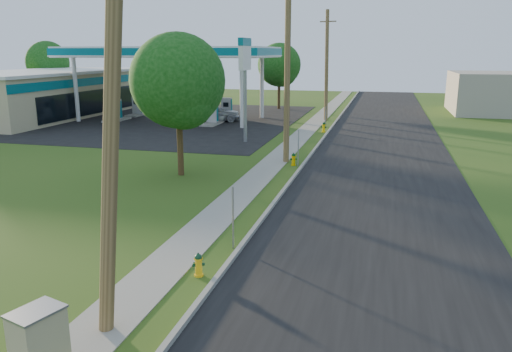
{
  "coord_description": "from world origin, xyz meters",
  "views": [
    {
      "loc": [
        4.59,
        -9.73,
        5.97
      ],
      "look_at": [
        0.0,
        8.0,
        1.4
      ],
      "focal_mm": 35.0,
      "sensor_mm": 36.0,
      "label": 1
    }
  ],
  "objects_px": {
    "price_pylon": "(245,60)",
    "hydrant_far": "(324,127)",
    "fuel_pump_nw": "(116,113)",
    "utility_cabinet": "(40,348)",
    "utility_pole_mid": "(287,71)",
    "tree_verge": "(179,85)",
    "fuel_pump_ne": "(212,116)",
    "hydrant_near": "(199,265)",
    "utility_pole_far": "(327,66)",
    "tree_lot": "(280,67)",
    "fuel_pump_sw": "(138,108)",
    "tree_back": "(48,64)",
    "utility_pole_near": "(111,113)",
    "hydrant_mid": "(293,159)",
    "car_silver": "(212,112)",
    "fuel_pump_se": "(227,111)"
  },
  "relations": [
    {
      "from": "hydrant_mid",
      "to": "price_pylon",
      "type": "bearing_deg",
      "value": 125.46
    },
    {
      "from": "utility_pole_mid",
      "to": "hydrant_near",
      "type": "height_order",
      "value": "utility_pole_mid"
    },
    {
      "from": "utility_cabinet",
      "to": "utility_pole_far",
      "type": "bearing_deg",
      "value": 89.09
    },
    {
      "from": "hydrant_mid",
      "to": "utility_pole_far",
      "type": "bearing_deg",
      "value": 91.71
    },
    {
      "from": "price_pylon",
      "to": "fuel_pump_ne",
      "type": "bearing_deg",
      "value": 123.69
    },
    {
      "from": "utility_pole_far",
      "to": "fuel_pump_se",
      "type": "height_order",
      "value": "utility_pole_far"
    },
    {
      "from": "utility_pole_near",
      "to": "utility_pole_mid",
      "type": "relative_size",
      "value": 0.97
    },
    {
      "from": "fuel_pump_sw",
      "to": "utility_cabinet",
      "type": "height_order",
      "value": "fuel_pump_sw"
    },
    {
      "from": "utility_pole_near",
      "to": "utility_cabinet",
      "type": "distance_m",
      "value": 4.54
    },
    {
      "from": "price_pylon",
      "to": "hydrant_far",
      "type": "height_order",
      "value": "price_pylon"
    },
    {
      "from": "fuel_pump_sw",
      "to": "tree_lot",
      "type": "height_order",
      "value": "tree_lot"
    },
    {
      "from": "tree_back",
      "to": "hydrant_far",
      "type": "bearing_deg",
      "value": -20.47
    },
    {
      "from": "tree_verge",
      "to": "utility_pole_far",
      "type": "bearing_deg",
      "value": 78.88
    },
    {
      "from": "utility_cabinet",
      "to": "hydrant_near",
      "type": "bearing_deg",
      "value": 77.51
    },
    {
      "from": "fuel_pump_sw",
      "to": "utility_pole_near",
      "type": "bearing_deg",
      "value": -62.91
    },
    {
      "from": "tree_lot",
      "to": "utility_cabinet",
      "type": "relative_size",
      "value": 4.55
    },
    {
      "from": "fuel_pump_ne",
      "to": "hydrant_far",
      "type": "relative_size",
      "value": 4.07
    },
    {
      "from": "fuel_pump_nw",
      "to": "hydrant_mid",
      "type": "relative_size",
      "value": 4.62
    },
    {
      "from": "utility_pole_near",
      "to": "car_silver",
      "type": "height_order",
      "value": "utility_pole_near"
    },
    {
      "from": "tree_back",
      "to": "hydrant_far",
      "type": "relative_size",
      "value": 9.17
    },
    {
      "from": "fuel_pump_sw",
      "to": "hydrant_far",
      "type": "distance_m",
      "value": 19.54
    },
    {
      "from": "hydrant_far",
      "to": "utility_pole_far",
      "type": "bearing_deg",
      "value": 96.09
    },
    {
      "from": "utility_pole_mid",
      "to": "tree_verge",
      "type": "relative_size",
      "value": 1.42
    },
    {
      "from": "price_pylon",
      "to": "hydrant_near",
      "type": "relative_size",
      "value": 10.13
    },
    {
      "from": "utility_pole_mid",
      "to": "car_silver",
      "type": "height_order",
      "value": "utility_pole_mid"
    },
    {
      "from": "tree_back",
      "to": "fuel_pump_ne",
      "type": "bearing_deg",
      "value": -24.12
    },
    {
      "from": "utility_pole_far",
      "to": "fuel_pump_sw",
      "type": "distance_m",
      "value": 18.39
    },
    {
      "from": "fuel_pump_ne",
      "to": "hydrant_near",
      "type": "bearing_deg",
      "value": -71.37
    },
    {
      "from": "hydrant_far",
      "to": "tree_back",
      "type": "bearing_deg",
      "value": 159.53
    },
    {
      "from": "tree_back",
      "to": "car_silver",
      "type": "relative_size",
      "value": 1.47
    },
    {
      "from": "tree_verge",
      "to": "hydrant_far",
      "type": "distance_m",
      "value": 16.79
    },
    {
      "from": "utility_pole_near",
      "to": "hydrant_near",
      "type": "distance_m",
      "value": 5.45
    },
    {
      "from": "utility_pole_far",
      "to": "tree_verge",
      "type": "distance_m",
      "value": 22.77
    },
    {
      "from": "fuel_pump_nw",
      "to": "utility_cabinet",
      "type": "bearing_deg",
      "value": -62.32
    },
    {
      "from": "tree_lot",
      "to": "tree_back",
      "type": "bearing_deg",
      "value": -174.19
    },
    {
      "from": "fuel_pump_nw",
      "to": "utility_cabinet",
      "type": "relative_size",
      "value": 2.1
    },
    {
      "from": "fuel_pump_ne",
      "to": "hydrant_near",
      "type": "xyz_separation_m",
      "value": [
        9.42,
        -27.93,
        -0.39
      ]
    },
    {
      "from": "fuel_pump_sw",
      "to": "tree_back",
      "type": "height_order",
      "value": "tree_back"
    },
    {
      "from": "fuel_pump_sw",
      "to": "price_pylon",
      "type": "xyz_separation_m",
      "value": [
        14.0,
        -11.5,
        4.71
      ]
    },
    {
      "from": "fuel_pump_sw",
      "to": "price_pylon",
      "type": "height_order",
      "value": "price_pylon"
    },
    {
      "from": "fuel_pump_se",
      "to": "utility_pole_near",
      "type": "bearing_deg",
      "value": -75.73
    },
    {
      "from": "utility_pole_mid",
      "to": "price_pylon",
      "type": "height_order",
      "value": "utility_pole_mid"
    },
    {
      "from": "utility_pole_mid",
      "to": "utility_cabinet",
      "type": "bearing_deg",
      "value": -91.73
    },
    {
      "from": "fuel_pump_nw",
      "to": "hydrant_far",
      "type": "xyz_separation_m",
      "value": [
        18.63,
        -1.87,
        -0.34
      ]
    },
    {
      "from": "utility_pole_mid",
      "to": "tree_lot",
      "type": "distance_m",
      "value": 26.75
    },
    {
      "from": "hydrant_far",
      "to": "tree_verge",
      "type": "bearing_deg",
      "value": -108.33
    },
    {
      "from": "hydrant_near",
      "to": "hydrant_mid",
      "type": "bearing_deg",
      "value": 89.82
    },
    {
      "from": "utility_pole_mid",
      "to": "hydrant_far",
      "type": "xyz_separation_m",
      "value": [
        0.73,
        11.13,
        -4.57
      ]
    },
    {
      "from": "utility_pole_near",
      "to": "fuel_pump_nw",
      "type": "bearing_deg",
      "value": 120.0
    },
    {
      "from": "fuel_pump_nw",
      "to": "fuel_pump_ne",
      "type": "xyz_separation_m",
      "value": [
        9.0,
        0.0,
        0.0
      ]
    }
  ]
}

